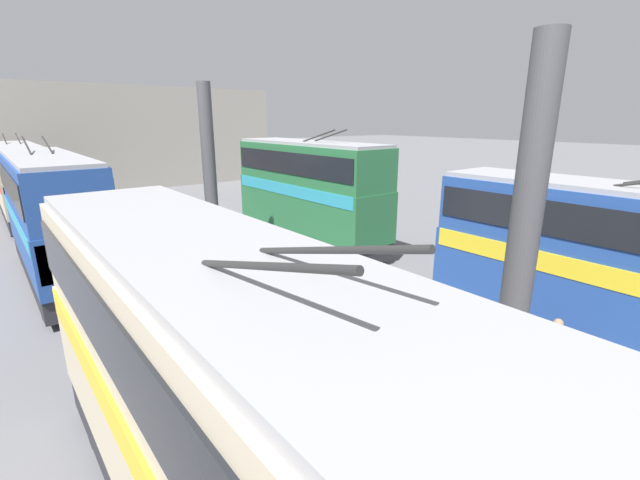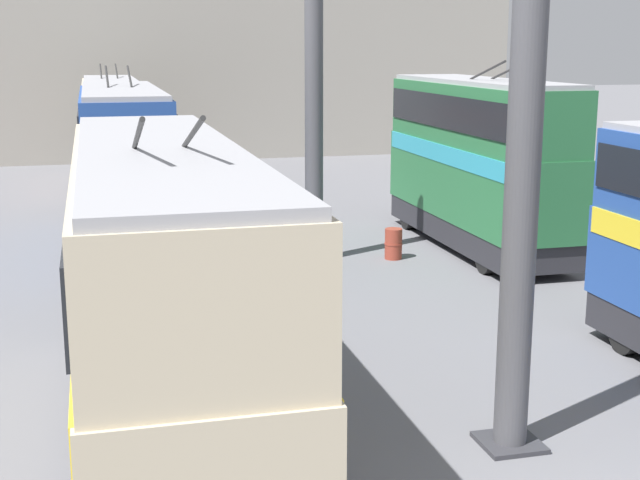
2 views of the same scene
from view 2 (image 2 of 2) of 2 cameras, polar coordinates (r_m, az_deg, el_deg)
depot_back_wall at (r=50.47m, az=-7.32°, el=10.33°), size 0.50×36.00×9.22m
support_column_near at (r=14.00m, az=12.71°, el=1.40°), size 0.97×0.97×7.78m
support_column_far at (r=26.21m, az=-0.39°, el=6.73°), size 0.97×0.97×7.78m
bus_left_far at (r=28.42m, az=10.07°, el=5.47°), size 9.47×2.54×5.94m
bus_right_near at (r=13.57m, az=-9.98°, el=-2.99°), size 11.17×2.54×5.55m
bus_right_mid at (r=28.32m, az=-12.46°, el=5.06°), size 10.11×2.54×5.69m
bus_right_far at (r=41.48m, az=-13.17°, el=7.13°), size 10.11×2.54×5.48m
oil_drum at (r=27.00m, az=4.72°, el=-0.24°), size 0.55×0.55×0.93m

